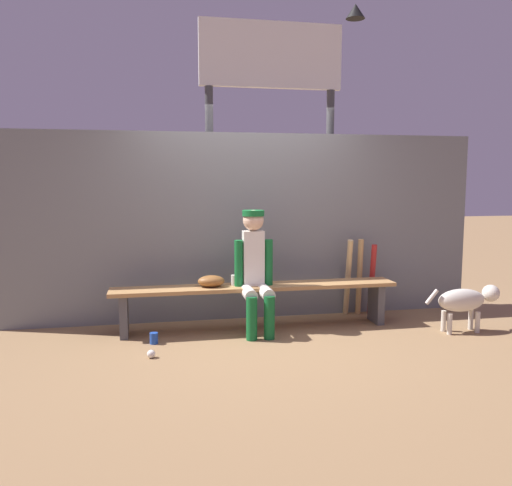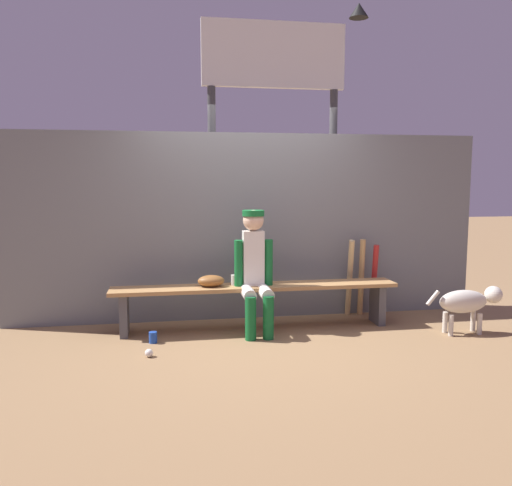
% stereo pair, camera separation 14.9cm
% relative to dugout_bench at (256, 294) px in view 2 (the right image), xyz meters
% --- Properties ---
extents(ground_plane, '(30.00, 30.00, 0.00)m').
position_rel_dugout_bench_xyz_m(ground_plane, '(0.00, 0.00, -0.38)').
color(ground_plane, olive).
extents(chainlink_fence, '(5.43, 0.03, 2.11)m').
position_rel_dugout_bench_xyz_m(chainlink_fence, '(0.00, 0.47, 0.67)').
color(chainlink_fence, slate).
rests_on(chainlink_fence, ground_plane).
extents(dugout_bench, '(3.05, 0.36, 0.48)m').
position_rel_dugout_bench_xyz_m(dugout_bench, '(0.00, 0.00, 0.00)').
color(dugout_bench, '#AD7F4C').
rests_on(dugout_bench, ground_plane).
extents(player_seated, '(0.41, 0.55, 1.28)m').
position_rel_dugout_bench_xyz_m(player_seated, '(-0.03, -0.11, 0.31)').
color(player_seated, silver).
rests_on(player_seated, ground_plane).
extents(baseball_glove, '(0.28, 0.20, 0.12)m').
position_rel_dugout_bench_xyz_m(baseball_glove, '(-0.48, 0.00, 0.16)').
color(baseball_glove, brown).
rests_on(baseball_glove, dugout_bench).
extents(bat_wood_natural, '(0.11, 0.29, 0.92)m').
position_rel_dugout_bench_xyz_m(bat_wood_natural, '(1.16, 0.32, 0.07)').
color(bat_wood_natural, tan).
rests_on(bat_wood_natural, ground_plane).
extents(bat_wood_tan, '(0.09, 0.16, 0.91)m').
position_rel_dugout_bench_xyz_m(bat_wood_tan, '(1.31, 0.35, 0.07)').
color(bat_wood_tan, tan).
rests_on(bat_wood_tan, ground_plane).
extents(bat_aluminum_red, '(0.07, 0.15, 0.84)m').
position_rel_dugout_bench_xyz_m(bat_aluminum_red, '(1.45, 0.32, 0.04)').
color(bat_aluminum_red, '#B22323').
rests_on(bat_aluminum_red, ground_plane).
extents(baseball, '(0.07, 0.07, 0.07)m').
position_rel_dugout_bench_xyz_m(baseball, '(-1.11, -0.73, -0.35)').
color(baseball, white).
rests_on(baseball, ground_plane).
extents(cup_on_ground, '(0.08, 0.08, 0.11)m').
position_rel_dugout_bench_xyz_m(cup_on_ground, '(-1.08, -0.31, -0.33)').
color(cup_on_ground, '#1E47AD').
rests_on(cup_on_ground, ground_plane).
extents(cup_on_bench, '(0.08, 0.08, 0.11)m').
position_rel_dugout_bench_xyz_m(cup_on_bench, '(-0.22, 0.04, 0.15)').
color(cup_on_bench, silver).
rests_on(cup_on_bench, dugout_bench).
extents(scoreboard, '(2.07, 0.27, 3.76)m').
position_rel_dugout_bench_xyz_m(scoreboard, '(0.48, 1.16, 2.23)').
color(scoreboard, '#3F3F42').
rests_on(scoreboard, ground_plane).
extents(dog, '(0.84, 0.20, 0.49)m').
position_rel_dugout_bench_xyz_m(dog, '(2.14, -0.53, -0.05)').
color(dog, beige).
rests_on(dog, ground_plane).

